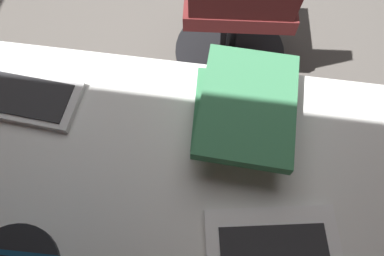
# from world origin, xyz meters

# --- Properties ---
(desk) EXTENTS (2.19, 0.69, 0.73)m
(desk) POSITION_xyz_m (-0.13, 1.65, 0.67)
(desk) COLOR white
(desk) RESTS_ON ground
(drawer_pedestal) EXTENTS (0.40, 0.51, 0.69)m
(drawer_pedestal) POSITION_xyz_m (0.09, 1.68, 0.35)
(drawer_pedestal) COLOR white
(drawer_pedestal) RESTS_ON ground
(book_stack_near) EXTENTS (0.25, 0.30, 0.09)m
(book_stack_near) POSITION_xyz_m (-0.23, 1.45, 0.78)
(book_stack_near) COLOR #3D8456
(book_stack_near) RESTS_ON desk
(office_chair) EXTENTS (0.56, 0.57, 0.97)m
(office_chair) POSITION_xyz_m (-0.21, 0.79, 0.46)
(office_chair) COLOR maroon
(office_chair) RESTS_ON ground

